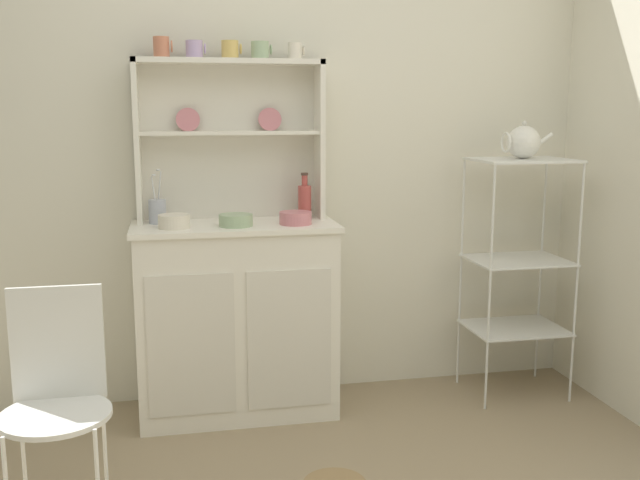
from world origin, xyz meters
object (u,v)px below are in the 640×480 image
Objects in this scene: utensil_jar at (157,211)px; jam_bottle at (305,200)px; cup_terracotta_0 at (162,47)px; bowl_mixing_large at (174,221)px; wire_chair at (57,389)px; bakers_rack at (518,249)px; hutch_shelf_unit at (229,128)px; porcelain_teapot at (523,142)px; hutch_cabinet at (236,317)px.

jam_bottle is at bearing 0.70° from utensil_jar.
bowl_mixing_large is at bearing -82.54° from cup_terracotta_0.
bowl_mixing_large is (0.41, 0.83, 0.43)m from wire_chair.
bakers_rack reaches higher than utensil_jar.
hutch_shelf_unit reaches higher than porcelain_teapot.
cup_terracotta_0 is (0.38, 1.02, 1.19)m from wire_chair.
bakers_rack is at bearing -5.64° from cup_terracotta_0.
bowl_mixing_large reaches higher than hutch_cabinet.
bakers_rack is at bearing 26.91° from wire_chair.
bowl_mixing_large is 0.64m from jam_bottle.
jam_bottle is (0.34, 0.09, 0.53)m from hutch_cabinet.
hutch_cabinet is 0.64m from jam_bottle.
hutch_cabinet is at bearing -22.34° from cup_terracotta_0.
hutch_shelf_unit is 1.51m from wire_chair.
bowl_mixing_large is (-1.67, -0.03, 0.19)m from bakers_rack.
jam_bottle is (0.34, -0.08, -0.34)m from hutch_shelf_unit.
bowl_mixing_large is (0.03, -0.20, -0.76)m from cup_terracotta_0.
jam_bottle is (0.64, -0.04, -0.70)m from cup_terracotta_0.
cup_terracotta_0 is at bearing 157.66° from hutch_cabinet.
cup_terracotta_0 is at bearing 174.36° from porcelain_teapot.
wire_chair is at bearing -127.00° from hutch_cabinet.
jam_bottle is (0.62, 0.16, 0.06)m from bowl_mixing_large.
porcelain_teapot is at bearing 0.97° from bowl_mixing_large.
cup_terracotta_0 reaches higher than utensil_jar.
hutch_cabinet is at bearing -165.94° from jam_bottle.
hutch_shelf_unit is at bearing 13.91° from utensil_jar.
cup_terracotta_0 is at bearing 43.39° from utensil_jar.
porcelain_teapot is at bearing 26.93° from wire_chair.
bakers_rack is 1.95m from cup_terracotta_0.
hutch_shelf_unit reaches higher than utensil_jar.
hutch_shelf_unit is at bearing 90.00° from hutch_cabinet.
wire_chair is 1.61m from cup_terracotta_0.
cup_terracotta_0 is 0.37× the size of utensil_jar.
hutch_shelf_unit is at bearing 171.52° from bakers_rack.
utensil_jar is (-0.34, -0.09, -0.37)m from hutch_shelf_unit.
hutch_shelf_unit is 0.54m from bowl_mixing_large.
cup_terracotta_0 is 1.75m from porcelain_teapot.
wire_chair is 1.01m from bowl_mixing_large.
cup_terracotta_0 is at bearing 174.36° from bakers_rack.
cup_terracotta_0 is 0.74m from utensil_jar.
jam_bottle is at bearing 172.89° from bakers_rack.
hutch_cabinet is at bearing 178.16° from bakers_rack.
hutch_cabinet is 3.76× the size of utensil_jar.
wire_chair is 3.41× the size of utensil_jar.
hutch_shelf_unit is 0.49m from jam_bottle.
hutch_shelf_unit reaches higher than hutch_cabinet.
wire_chair is 6.10× the size of bowl_mixing_large.
wire_chair is at bearing -108.83° from utensil_jar.
porcelain_teapot is (1.74, -0.12, 0.30)m from utensil_jar.
bakers_rack reaches higher than wire_chair.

